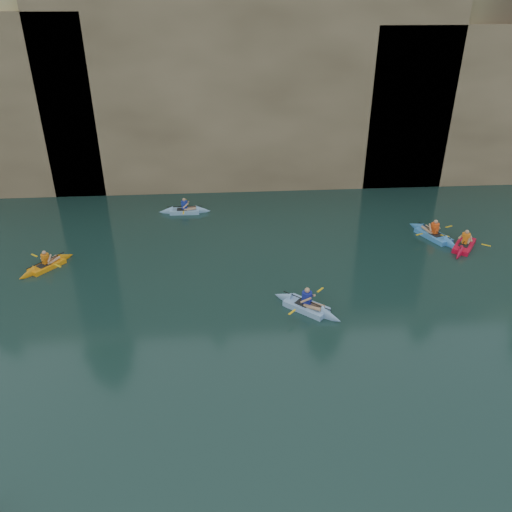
{
  "coord_description": "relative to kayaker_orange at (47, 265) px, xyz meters",
  "views": [
    {
      "loc": [
        -0.03,
        -7.91,
        11.13
      ],
      "look_at": [
        1.13,
        7.26,
        3.0
      ],
      "focal_mm": 35.0,
      "sensor_mm": 36.0,
      "label": 1
    }
  ],
  "objects": [
    {
      "name": "kayaker_blue_east",
      "position": [
        18.68,
        1.69,
        0.02
      ],
      "size": [
        2.26,
        3.47,
        1.23
      ],
      "rotation": [
        0.0,
        0.0,
        1.97
      ],
      "color": "#3D86D2",
      "rests_on": "ground"
    },
    {
      "name": "sea_cave_center",
      "position": [
        3.98,
        9.5,
        1.47
      ],
      "size": [
        3.5,
        1.0,
        3.2
      ],
      "primitive_type": "cube",
      "color": "black",
      "rests_on": "ground"
    },
    {
      "name": "kayaker_ltblue_mid",
      "position": [
        5.92,
        5.89,
        0.0
      ],
      "size": [
        2.92,
        2.2,
        1.1
      ],
      "rotation": [
        0.0,
        0.0,
        -0.01
      ],
      "color": "#7CA7D0",
      "rests_on": "ground"
    },
    {
      "name": "kayaker_red_far",
      "position": [
        19.74,
        0.49,
        0.01
      ],
      "size": [
        2.51,
        3.0,
        1.18
      ],
      "rotation": [
        0.0,
        0.0,
        0.93
      ],
      "color": "red",
      "rests_on": "ground"
    },
    {
      "name": "kayaker_orange",
      "position": [
        0.0,
        0.0,
        0.0
      ],
      "size": [
        2.28,
        2.61,
        1.07
      ],
      "rotation": [
        0.0,
        0.0,
        0.89
      ],
      "color": "orange",
      "rests_on": "ground"
    },
    {
      "name": "cliff",
      "position": [
        7.98,
        17.55,
        5.87
      ],
      "size": [
        70.0,
        16.0,
        12.0
      ],
      "primitive_type": "cube",
      "color": "tan",
      "rests_on": "ground"
    },
    {
      "name": "sea_cave_east",
      "position": [
        17.98,
        9.5,
        2.12
      ],
      "size": [
        5.0,
        1.0,
        4.5
      ],
      "primitive_type": "cube",
      "color": "black",
      "rests_on": "ground"
    },
    {
      "name": "ground",
      "position": [
        7.98,
        -12.45,
        -0.13
      ],
      "size": [
        160.0,
        160.0,
        0.0
      ],
      "primitive_type": "plane",
      "color": "black",
      "rests_on": "ground"
    },
    {
      "name": "kayaker_ltblue_near",
      "position": [
        11.17,
        -4.2,
        0.02
      ],
      "size": [
        2.79,
        2.66,
        1.23
      ],
      "rotation": [
        0.0,
        0.0,
        -0.74
      ],
      "color": "#7FA4D4",
      "rests_on": "ground"
    },
    {
      "name": "cliff_slab_center",
      "position": [
        9.98,
        10.15,
        5.57
      ],
      "size": [
        24.0,
        2.4,
        11.4
      ],
      "primitive_type": "cube",
      "color": "#947A5A",
      "rests_on": "ground"
    }
  ]
}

